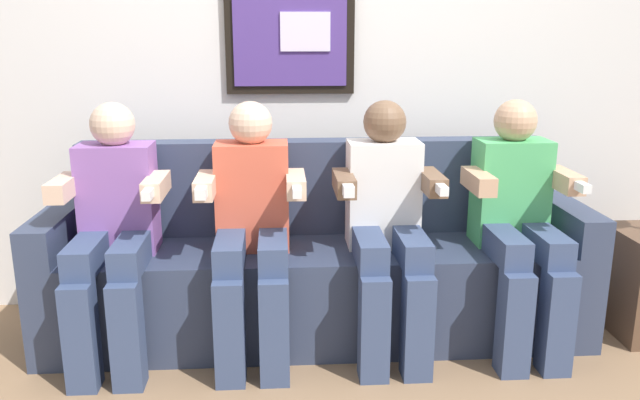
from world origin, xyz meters
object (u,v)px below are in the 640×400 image
object	(u,v)px
couch	(318,270)
person_right_center	(387,219)
person_leftmost	(113,224)
person_left_center	(252,222)
person_rightmost	(518,217)

from	to	relation	value
couch	person_right_center	world-z (taller)	person_right_center
person_leftmost	person_left_center	size ratio (longest dim) A/B	1.00
person_left_center	person_right_center	world-z (taller)	same
person_left_center	couch	bearing A→B (deg)	29.93
person_leftmost	person_right_center	size ratio (longest dim) A/B	1.00
person_leftmost	person_rightmost	size ratio (longest dim) A/B	1.00
person_leftmost	person_left_center	xyz separation A→B (m)	(0.59, -0.00, 0.00)
person_leftmost	person_right_center	bearing A→B (deg)	-0.02
person_right_center	person_leftmost	bearing A→B (deg)	179.98
person_left_center	person_rightmost	distance (m)	1.17
person_leftmost	person_rightmost	world-z (taller)	same
person_right_center	couch	bearing A→B (deg)	150.06
person_left_center	person_rightmost	world-z (taller)	same
couch	person_rightmost	world-z (taller)	person_rightmost
couch	person_leftmost	world-z (taller)	person_leftmost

